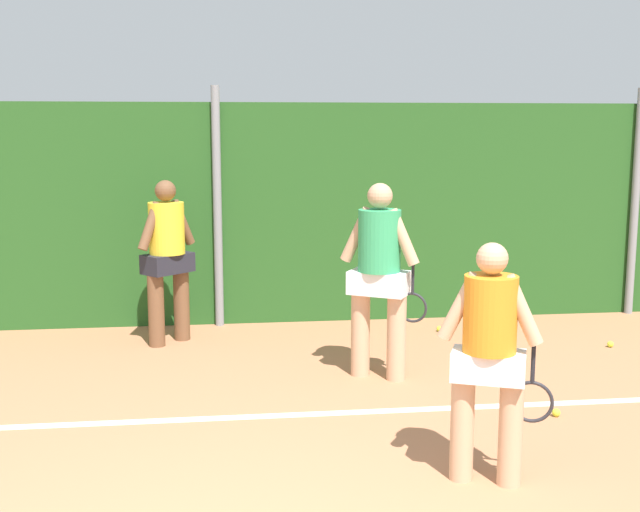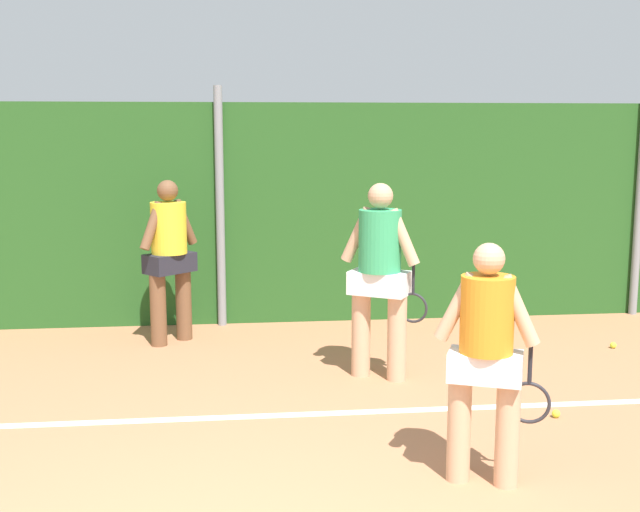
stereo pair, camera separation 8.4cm
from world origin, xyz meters
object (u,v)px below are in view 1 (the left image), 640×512
(tennis_ball_0, at_px, (439,329))
(player_midcourt, at_px, (379,270))
(player_backcourt_far, at_px, (167,253))
(tennis_ball_2, at_px, (610,344))
(tennis_ball_4, at_px, (556,413))
(player_foreground_near, at_px, (490,351))

(tennis_ball_0, bearing_deg, player_midcourt, -123.23)
(player_midcourt, bearing_deg, player_backcourt_far, 174.57)
(tennis_ball_2, xyz_separation_m, tennis_ball_4, (-1.42, -1.89, 0.00))
(player_backcourt_far, distance_m, tennis_ball_2, 4.84)
(player_foreground_near, bearing_deg, player_backcourt_far, 144.05)
(tennis_ball_4, bearing_deg, tennis_ball_2, 53.07)
(player_foreground_near, bearing_deg, tennis_ball_4, 70.88)
(player_foreground_near, height_order, tennis_ball_0, player_foreground_near)
(tennis_ball_0, height_order, tennis_ball_4, same)
(tennis_ball_0, distance_m, tennis_ball_2, 1.85)
(tennis_ball_2, relative_size, tennis_ball_4, 1.00)
(player_foreground_near, distance_m, player_midcourt, 2.29)
(player_foreground_near, xyz_separation_m, tennis_ball_2, (2.38, 2.97, -0.86))
(tennis_ball_4, bearing_deg, player_backcourt_far, 140.87)
(player_midcourt, height_order, player_backcourt_far, player_midcourt)
(tennis_ball_4, bearing_deg, player_foreground_near, -131.57)
(tennis_ball_0, bearing_deg, player_backcourt_far, -178.20)
(player_backcourt_far, xyz_separation_m, tennis_ball_4, (3.26, -2.65, -0.96))
(player_foreground_near, height_order, player_backcourt_far, player_backcourt_far)
(player_backcourt_far, bearing_deg, tennis_ball_4, -81.26)
(tennis_ball_0, relative_size, tennis_ball_2, 1.00)
(player_midcourt, distance_m, player_backcourt_far, 2.49)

